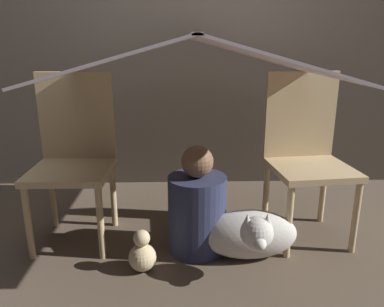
# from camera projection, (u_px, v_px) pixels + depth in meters

# --- Properties ---
(ground_plane) EXTENTS (8.80, 8.80, 0.00)m
(ground_plane) POSITION_uv_depth(u_px,v_px,m) (192.00, 244.00, 2.15)
(ground_plane) COLOR brown
(wall_back) EXTENTS (7.00, 0.05, 2.50)m
(wall_back) POSITION_uv_depth(u_px,v_px,m) (188.00, 23.00, 2.77)
(wall_back) COLOR #4C4238
(wall_back) RESTS_ON ground_plane
(chair_left) EXTENTS (0.43, 0.43, 0.95)m
(chair_left) POSITION_uv_depth(u_px,v_px,m) (74.00, 152.00, 2.12)
(chair_left) COLOR #D1B27F
(chair_left) RESTS_ON ground_plane
(chair_right) EXTENTS (0.47, 0.47, 0.95)m
(chair_right) POSITION_uv_depth(u_px,v_px,m) (306.00, 150.00, 2.16)
(chair_right) COLOR #D1B27F
(chair_right) RESTS_ON ground_plane
(sheet_canopy) EXTENTS (1.34, 1.33, 0.20)m
(sheet_canopy) POSITION_uv_depth(u_px,v_px,m) (192.00, 55.00, 1.91)
(sheet_canopy) COLOR silver
(person_front) EXTENTS (0.32, 0.32, 0.60)m
(person_front) POSITION_uv_depth(u_px,v_px,m) (197.00, 209.00, 2.03)
(person_front) COLOR #2D3351
(person_front) RESTS_ON ground_plane
(dog) EXTENTS (0.51, 0.41, 0.35)m
(dog) POSITION_uv_depth(u_px,v_px,m) (250.00, 234.00, 1.95)
(dog) COLOR silver
(dog) RESTS_ON ground_plane
(plush_toy) EXTENTS (0.14, 0.14, 0.22)m
(plush_toy) POSITION_uv_depth(u_px,v_px,m) (142.00, 254.00, 1.88)
(plush_toy) COLOR beige
(plush_toy) RESTS_ON ground_plane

